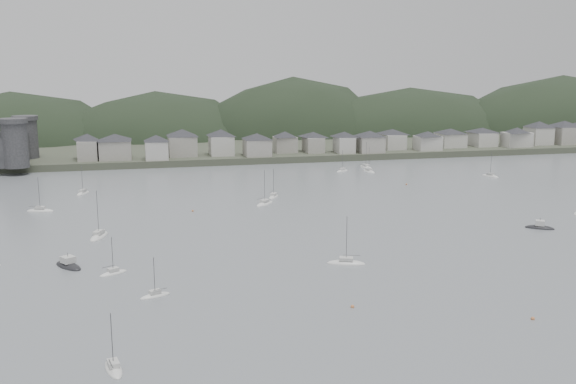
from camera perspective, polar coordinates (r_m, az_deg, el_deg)
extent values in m
plane|color=slate|center=(124.80, 8.17, -9.22)|extent=(900.00, 900.00, 0.00)
cube|color=#383D2D|center=(408.01, -7.26, 5.20)|extent=(900.00, 250.00, 3.00)
ellipsoid|color=black|center=(389.90, -23.25, 2.38)|extent=(138.98, 92.48, 81.13)
ellipsoid|color=black|center=(385.21, -11.64, 2.99)|extent=(132.08, 90.41, 79.74)
ellipsoid|color=black|center=(396.94, 0.44, 3.06)|extent=(133.88, 88.37, 101.41)
ellipsoid|color=black|center=(416.45, 10.74, 3.58)|extent=(165.81, 81.78, 82.55)
ellipsoid|color=black|center=(469.68, 23.04, 3.42)|extent=(177.60, 96.61, 102.57)
cylinder|color=#2E2E30|center=(280.37, -23.31, 3.86)|extent=(10.00, 10.00, 18.00)
cylinder|color=#2E2E30|center=(307.89, -22.45, 4.40)|extent=(10.00, 10.00, 17.00)
cube|color=#2E2E30|center=(294.43, -22.82, 3.61)|extent=(3.50, 30.00, 12.00)
cube|color=gray|center=(293.40, -17.53, 3.61)|extent=(8.34, 12.91, 8.59)
pyramid|color=#26262B|center=(292.74, -17.59, 4.73)|extent=(15.78, 15.78, 3.01)
cube|color=gray|center=(292.17, -15.25, 3.68)|extent=(13.68, 13.35, 8.36)
pyramid|color=#26262B|center=(291.53, -15.30, 4.78)|extent=(20.07, 20.07, 2.93)
cube|color=#BCB7B0|center=(286.91, -11.72, 3.68)|extent=(9.78, 10.20, 8.08)
pyramid|color=#26262B|center=(286.27, -11.77, 4.76)|extent=(14.83, 14.83, 2.83)
cube|color=gray|center=(296.98, -9.46, 4.11)|extent=(12.59, 13.33, 9.09)
pyramid|color=#26262B|center=(296.31, -9.50, 5.29)|extent=(19.24, 19.24, 3.18)
cube|color=#BCB7B0|center=(297.23, -6.01, 4.18)|extent=(10.74, 12.17, 8.87)
pyramid|color=#26262B|center=(296.57, -6.04, 5.33)|extent=(17.01, 17.01, 3.10)
cube|color=gray|center=(293.32, -2.80, 4.02)|extent=(11.63, 12.09, 7.69)
pyramid|color=#26262B|center=(292.72, -2.81, 5.03)|extent=(17.61, 17.61, 2.69)
cube|color=gray|center=(304.90, -0.26, 4.28)|extent=(10.37, 9.35, 7.44)
pyramid|color=#26262B|center=(304.34, -0.27, 5.22)|extent=(14.65, 14.65, 2.60)
cube|color=gray|center=(305.93, 2.28, 4.28)|extent=(8.24, 12.20, 7.22)
pyramid|color=#26262B|center=(305.39, 2.29, 5.19)|extent=(15.17, 15.17, 2.53)
cube|color=#BCB7B0|center=(305.02, 5.07, 4.24)|extent=(8.06, 10.91, 7.46)
pyramid|color=#26262B|center=(304.45, 5.08, 5.19)|extent=(14.08, 14.08, 2.61)
cube|color=gray|center=(307.74, 7.34, 4.28)|extent=(11.73, 11.78, 7.66)
pyramid|color=#26262B|center=(307.17, 7.36, 5.23)|extent=(17.46, 17.46, 2.68)
cube|color=#BCB7B0|center=(322.70, 9.35, 4.51)|extent=(10.19, 13.02, 7.33)
pyramid|color=#26262B|center=(322.17, 9.38, 5.38)|extent=(17.23, 17.23, 2.57)
cube|color=#BCB7B0|center=(320.85, 12.43, 4.32)|extent=(11.70, 9.81, 6.88)
pyramid|color=#26262B|center=(320.35, 12.46, 5.14)|extent=(15.97, 15.97, 2.41)
cube|color=#BCB7B0|center=(336.27, 14.37, 4.54)|extent=(12.83, 12.48, 7.00)
pyramid|color=#26262B|center=(335.78, 14.40, 5.34)|extent=(18.79, 18.79, 2.45)
cube|color=#BCB7B0|center=(345.62, 17.02, 4.57)|extent=(11.07, 13.50, 6.97)
pyramid|color=#26262B|center=(345.15, 17.07, 5.35)|extent=(18.25, 18.25, 2.44)
cube|color=#BCB7B0|center=(347.16, 19.85, 4.45)|extent=(13.75, 9.12, 7.34)
pyramid|color=#26262B|center=(346.67, 19.91, 5.27)|extent=(16.97, 16.97, 2.57)
cube|color=#BCB7B0|center=(361.66, 21.57, 4.72)|extent=(11.37, 11.57, 9.05)
pyramid|color=#26262B|center=(361.11, 21.64, 5.68)|extent=(17.03, 17.03, 3.17)
cube|color=gray|center=(369.91, 23.53, 4.70)|extent=(12.07, 13.43, 9.09)
pyramid|color=#26262B|center=(369.36, 23.60, 5.64)|extent=(18.93, 18.93, 3.18)
ellipsoid|color=silver|center=(125.87, -11.85, -9.15)|extent=(6.36, 4.01, 1.21)
cube|color=beige|center=(125.56, -11.87, -8.76)|extent=(2.46, 2.01, 0.70)
cylinder|color=#3F3F42|center=(124.57, -11.93, -7.44)|extent=(0.12, 0.12, 7.59)
cylinder|color=#3F3F42|center=(125.03, -11.40, -8.56)|extent=(2.58, 1.08, 0.10)
ellipsoid|color=silver|center=(267.40, 17.71, 1.34)|extent=(5.21, 8.32, 1.59)
cube|color=beige|center=(267.22, 17.72, 1.57)|extent=(2.62, 3.22, 0.70)
cylinder|color=#3F3F42|center=(266.62, 17.77, 2.42)|extent=(0.12, 0.12, 9.92)
cylinder|color=#3F3F42|center=(265.75, 17.78, 1.63)|extent=(1.37, 3.37, 0.10)
ellipsoid|color=silver|center=(214.52, -1.30, -0.45)|extent=(5.73, 7.71, 1.50)
cube|color=beige|center=(214.31, -1.30, -0.18)|extent=(2.71, 3.09, 0.70)
cylinder|color=#3F3F42|center=(213.60, -1.31, 0.82)|extent=(0.12, 0.12, 9.36)
cylinder|color=#3F3F42|center=(215.20, -1.54, 0.02)|extent=(1.72, 3.00, 0.10)
ellipsoid|color=silver|center=(203.32, -2.11, -1.11)|extent=(8.01, 8.19, 1.74)
cube|color=beige|center=(203.08, -2.11, -0.79)|extent=(3.48, 3.51, 0.70)
cylinder|color=#3F3F42|center=(202.21, -2.12, 0.44)|extent=(0.12, 0.12, 10.85)
cylinder|color=#3F3F42|center=(203.84, -2.48, -0.58)|extent=(2.78, 2.89, 0.10)
ellipsoid|color=silver|center=(231.51, -17.94, -0.14)|extent=(5.32, 8.15, 1.56)
cube|color=beige|center=(231.31, -17.95, 0.12)|extent=(2.64, 3.18, 0.70)
cylinder|color=#3F3F42|center=(230.62, -18.01, 1.09)|extent=(0.12, 0.12, 9.74)
cylinder|color=#3F3F42|center=(229.90, -17.85, 0.21)|extent=(1.45, 3.27, 0.10)
ellipsoid|color=silver|center=(141.00, -15.42, -7.09)|extent=(6.49, 4.94, 1.27)
cube|color=beige|center=(140.72, -15.44, -6.72)|extent=(2.62, 2.32, 0.70)
cylinder|color=#3F3F42|center=(139.80, -15.50, -5.49)|extent=(0.12, 0.12, 7.91)
cylinder|color=#3F3F42|center=(141.15, -15.84, -6.46)|extent=(2.51, 1.52, 0.10)
ellipsoid|color=silver|center=(143.20, 5.25, -6.43)|extent=(9.03, 5.57, 1.72)
cube|color=beige|center=(142.86, 5.26, -5.99)|extent=(3.48, 2.82, 0.70)
cylinder|color=#3F3F42|center=(141.63, 5.29, -4.30)|extent=(0.12, 0.12, 10.76)
cylinder|color=#3F3F42|center=(143.64, 5.74, -5.68)|extent=(3.67, 1.44, 0.10)
ellipsoid|color=silver|center=(207.67, -21.36, -1.62)|extent=(8.74, 4.88, 1.66)
cube|color=beige|center=(207.44, -21.38, -1.31)|extent=(3.31, 2.57, 0.70)
cylinder|color=#3F3F42|center=(206.62, -21.47, -0.17)|extent=(0.12, 0.12, 10.40)
cylinder|color=#3F3F42|center=(207.13, -21.80, -1.21)|extent=(3.62, 1.14, 0.10)
ellipsoid|color=silver|center=(99.01, -15.40, -15.12)|extent=(3.62, 7.13, 1.36)
cube|color=beige|center=(98.59, -15.43, -14.61)|extent=(1.98, 2.66, 0.70)
cylinder|color=#3F3F42|center=(97.17, -15.53, -12.78)|extent=(0.12, 0.12, 8.52)
cylinder|color=#3F3F42|center=(97.28, -15.63, -14.62)|extent=(0.77, 3.02, 0.10)
ellipsoid|color=silver|center=(268.72, 4.90, 1.87)|extent=(7.12, 5.75, 1.41)
cube|color=beige|center=(268.56, 4.90, 2.08)|extent=(2.91, 2.65, 0.70)
cylinder|color=#3F3F42|center=(268.03, 4.91, 2.83)|extent=(0.12, 0.12, 8.80)
cylinder|color=#3F3F42|center=(268.80, 4.64, 2.22)|extent=(2.70, 1.82, 0.10)
ellipsoid|color=silver|center=(268.54, 7.26, 1.82)|extent=(4.32, 8.68, 1.66)
cube|color=beige|center=(268.36, 7.27, 2.06)|extent=(2.39, 3.22, 0.70)
cylinder|color=#3F3F42|center=(267.74, 7.29, 2.95)|extent=(0.12, 0.12, 10.38)
cylinder|color=#3F3F42|center=(266.82, 7.32, 2.12)|extent=(0.87, 3.68, 0.10)
ellipsoid|color=silver|center=(171.67, -16.61, -3.88)|extent=(5.90, 10.14, 1.93)
cube|color=beige|center=(171.36, -16.64, -3.47)|extent=(3.06, 3.87, 0.70)
cylinder|color=#3F3F42|center=(170.22, -16.73, -1.87)|extent=(0.12, 0.12, 12.07)
cylinder|color=#3F3F42|center=(169.59, -16.49, -3.43)|extent=(1.43, 4.17, 0.10)
ellipsoid|color=silver|center=(279.46, 7.00, 2.19)|extent=(4.34, 9.28, 1.78)
cube|color=beige|center=(279.27, 7.01, 2.43)|extent=(2.47, 3.41, 0.70)
cylinder|color=#3F3F42|center=(278.63, 7.03, 3.35)|extent=(0.12, 0.12, 11.15)
cylinder|color=#3F3F42|center=(280.75, 6.95, 2.59)|extent=(0.78, 3.97, 0.10)
ellipsoid|color=black|center=(186.32, 21.67, -3.04)|extent=(7.90, 6.56, 1.69)
cube|color=beige|center=(185.98, 21.70, -2.60)|extent=(3.10, 3.06, 1.40)
cylinder|color=#3F3F42|center=(185.78, 21.72, -2.33)|extent=(0.10, 0.10, 1.20)
ellipsoid|color=black|center=(148.74, -19.12, -6.35)|extent=(7.74, 9.20, 1.97)
cube|color=beige|center=(148.27, -19.16, -5.75)|extent=(3.59, 3.63, 1.40)
cylinder|color=#3F3F42|center=(148.02, -19.18, -5.41)|extent=(0.10, 0.10, 1.20)
sphere|color=#BE703F|center=(241.37, 10.60, 0.69)|extent=(0.70, 0.70, 0.70)
sphere|color=#BE703F|center=(195.54, -8.56, -1.69)|extent=(0.70, 0.70, 0.70)
sphere|color=#BE703F|center=(118.50, 5.81, -10.21)|extent=(0.70, 0.70, 0.70)
sphere|color=#BE703F|center=(120.53, 21.14, -10.57)|extent=(0.70, 0.70, 0.70)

